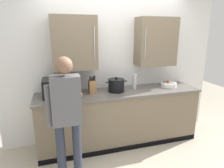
{
  "coord_description": "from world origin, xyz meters",
  "views": [
    {
      "loc": [
        -1.0,
        -2.21,
        1.89
      ],
      "look_at": [
        -0.15,
        0.65,
        1.08
      ],
      "focal_mm": 31.24,
      "sensor_mm": 36.0,
      "label": 1
    }
  ],
  "objects": [
    {
      "name": "person_figure",
      "position": [
        -0.91,
        0.0,
        0.97
      ],
      "size": [
        0.44,
        0.54,
        1.62
      ],
      "color": "#282D3D",
      "rests_on": "ground_plane"
    },
    {
      "name": "counter_unit",
      "position": [
        0.0,
        0.69,
        0.46
      ],
      "size": [
        2.71,
        0.63,
        0.93
      ],
      "color": "#756651",
      "rests_on": "ground_plane"
    },
    {
      "name": "knife_block",
      "position": [
        -0.45,
        0.75,
        1.04
      ],
      "size": [
        0.11,
        0.15,
        0.29
      ],
      "color": "#A37547",
      "rests_on": "counter_unit"
    },
    {
      "name": "fruit_bowl",
      "position": [
        0.93,
        0.72,
        0.97
      ],
      "size": [
        0.28,
        0.28,
        0.1
      ],
      "color": "white",
      "rests_on": "counter_unit"
    },
    {
      "name": "microwave_oven",
      "position": [
        -0.96,
        0.73,
        1.07
      ],
      "size": [
        0.53,
        0.36,
        0.27
      ],
      "color": "black",
      "rests_on": "counter_unit"
    },
    {
      "name": "thermos_flask",
      "position": [
        0.27,
        0.73,
        1.07
      ],
      "size": [
        0.07,
        0.07,
        0.26
      ],
      "color": "#B7BABF",
      "rests_on": "counter_unit"
    },
    {
      "name": "back_wall_tiled",
      "position": [
        0.0,
        1.0,
        1.44
      ],
      "size": [
        3.84,
        0.44,
        2.69
      ],
      "color": "white",
      "rests_on": "ground_plane"
    },
    {
      "name": "ground_plane",
      "position": [
        0.0,
        0.0,
        0.0
      ],
      "size": [
        9.23,
        9.23,
        0.0
      ],
      "primitive_type": "plane",
      "color": "#B7AD99"
    },
    {
      "name": "stock_pot",
      "position": [
        -0.06,
        0.71,
        1.04
      ],
      "size": [
        0.36,
        0.27,
        0.24
      ],
      "color": "black",
      "rests_on": "counter_unit"
    }
  ]
}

